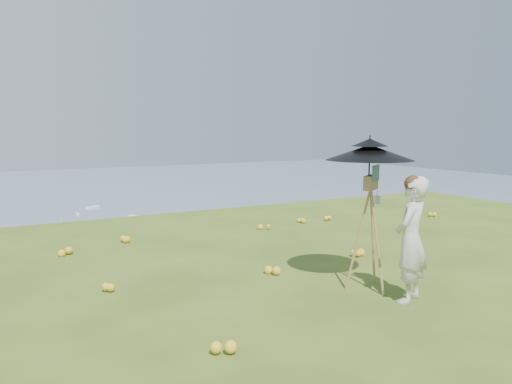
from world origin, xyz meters
TOP-DOWN VIEW (x-y plane):
  - ground at (0.00, 0.00)m, footprint 14.00×14.00m
  - shoreline_tier at (0.00, 75.00)m, footprint 170.00×28.00m
  - slope_trees at (0.00, 35.00)m, footprint 110.00×50.00m
  - harbor_town at (0.00, 75.00)m, footprint 110.00×22.00m
  - wildflowers at (0.00, 0.25)m, footprint 10.00×10.50m
  - painter at (-1.65, -0.60)m, footprint 0.67×0.59m
  - field_easel at (-1.77, -0.00)m, footprint 0.86×0.86m
  - sun_umbrella at (-1.78, 0.03)m, footprint 1.53×1.53m
  - painter_cap at (-1.65, -0.60)m, footprint 0.25×0.28m

SIDE VIEW (x-z plane):
  - shoreline_tier at x=0.00m, z-range -40.00..-32.00m
  - harbor_town at x=0.00m, z-range -32.00..-27.00m
  - slope_trees at x=0.00m, z-range -18.00..-12.00m
  - ground at x=0.00m, z-range 0.00..0.00m
  - wildflowers at x=0.00m, z-range 0.00..0.12m
  - painter at x=-1.65m, z-range 0.00..1.55m
  - field_easel at x=-1.77m, z-range 0.00..1.65m
  - painter_cap at x=-1.65m, z-range 1.46..1.56m
  - sun_umbrella at x=-1.78m, z-range 1.36..2.03m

